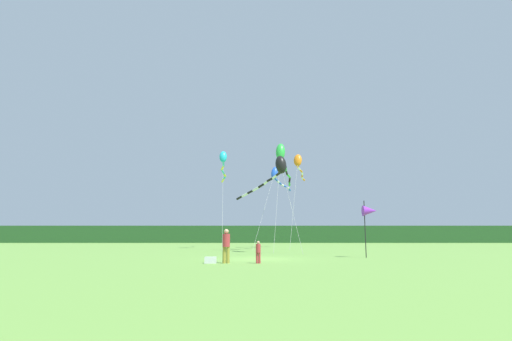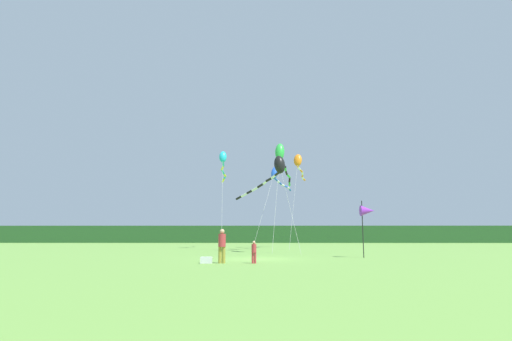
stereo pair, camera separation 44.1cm
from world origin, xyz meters
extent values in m
plane|color=#6B9E42|center=(0.00, 0.00, 0.00)|extent=(120.00, 120.00, 0.00)
cube|color=#234C23|center=(0.00, 45.00, 1.44)|extent=(108.00, 2.56, 2.89)
cylinder|color=olive|center=(-1.79, -3.66, 0.43)|extent=(0.18, 0.18, 0.85)
cylinder|color=olive|center=(-1.60, -3.66, 0.43)|extent=(0.18, 0.18, 0.85)
cylinder|color=#B23338|center=(-1.69, -3.66, 1.19)|extent=(0.39, 0.39, 0.67)
sphere|color=tan|center=(-1.69, -3.66, 1.65)|extent=(0.25, 0.25, 0.25)
cylinder|color=#B23338|center=(-0.07, -3.74, 0.28)|extent=(0.12, 0.12, 0.55)
cylinder|color=#B23338|center=(0.05, -3.74, 0.28)|extent=(0.12, 0.12, 0.55)
cylinder|color=#B23338|center=(-0.01, -3.74, 0.77)|extent=(0.25, 0.25, 0.44)
sphere|color=tan|center=(-0.01, -3.74, 1.07)|extent=(0.16, 0.16, 0.16)
cube|color=silver|center=(-2.50, -3.68, 0.17)|extent=(0.60, 0.38, 0.33)
cylinder|color=black|center=(6.99, 1.34, 1.84)|extent=(0.06, 0.06, 3.68)
cone|color=purple|center=(7.34, 1.34, 3.02)|extent=(0.90, 0.70, 0.70)
cylinder|color=#B2B2B2|center=(2.63, 6.18, 3.56)|extent=(1.46, 2.30, 7.12)
ellipsoid|color=black|center=(1.91, 7.31, 7.12)|extent=(1.39, 1.50, 1.69)
cylinder|color=black|center=(1.76, 7.65, 6.43)|extent=(0.51, 0.79, 0.35)
cylinder|color=white|center=(1.46, 8.33, 6.27)|extent=(0.49, 0.80, 0.36)
cylinder|color=black|center=(1.09, 8.97, 6.11)|extent=(0.63, 0.75, 0.36)
cylinder|color=white|center=(0.74, 9.62, 5.95)|extent=(0.45, 0.80, 0.34)
cylinder|color=black|center=(0.37, 10.24, 5.75)|extent=(0.69, 0.73, 0.44)
cylinder|color=white|center=(-0.14, 10.79, 5.51)|extent=(0.70, 0.72, 0.43)
cylinder|color=black|center=(-0.63, 11.34, 5.30)|extent=(0.66, 0.74, 0.38)
cylinder|color=white|center=(-1.13, 11.89, 5.09)|extent=(0.72, 0.70, 0.43)
cylinder|color=black|center=(-1.65, 12.42, 4.86)|extent=(0.69, 0.72, 0.41)
cylinder|color=#B2B2B2|center=(0.72, 15.86, 4.04)|extent=(2.35, 4.88, 8.10)
ellipsoid|color=blue|center=(1.89, 18.29, 8.09)|extent=(1.11, 1.29, 1.59)
cylinder|color=blue|center=(2.05, 18.58, 7.41)|extent=(0.53, 0.73, 0.37)
cylinder|color=white|center=(2.32, 19.19, 7.27)|extent=(0.42, 0.72, 0.29)
cylinder|color=blue|center=(2.58, 19.81, 7.14)|extent=(0.48, 0.73, 0.35)
cylinder|color=white|center=(2.87, 20.41, 7.02)|extent=(0.50, 0.71, 0.28)
cylinder|color=blue|center=(3.24, 20.96, 6.93)|extent=(0.59, 0.67, 0.30)
cylinder|color=white|center=(3.58, 21.53, 6.84)|extent=(0.45, 0.72, 0.28)
cylinder|color=blue|center=(3.81, 22.15, 6.71)|extent=(0.42, 0.75, 0.37)
cylinder|color=#B2B2B2|center=(3.75, 15.87, 4.73)|extent=(1.42, 4.65, 9.48)
ellipsoid|color=orange|center=(4.45, 18.18, 9.47)|extent=(1.15, 1.26, 1.56)
cylinder|color=orange|center=(4.47, 18.52, 8.86)|extent=(0.25, 0.70, 0.27)
cylinder|color=white|center=(4.64, 19.15, 8.74)|extent=(0.49, 0.74, 0.37)
cylinder|color=orange|center=(4.93, 19.75, 8.56)|extent=(0.50, 0.73, 0.38)
cylinder|color=white|center=(5.15, 20.38, 8.37)|extent=(0.34, 0.75, 0.39)
cylinder|color=orange|center=(5.23, 21.04, 8.19)|extent=(0.23, 0.72, 0.35)
cylinder|color=white|center=(5.32, 21.70, 8.04)|extent=(0.35, 0.74, 0.34)
cylinder|color=orange|center=(5.53, 22.33, 7.91)|extent=(0.48, 0.72, 0.32)
cylinder|color=#B2B2B2|center=(-3.33, 13.49, 4.71)|extent=(0.44, 4.81, 9.43)
ellipsoid|color=#1EB7CC|center=(-3.54, 15.88, 9.42)|extent=(0.85, 1.02, 1.38)
cylinder|color=#1EB7CC|center=(-3.55, 16.36, 8.78)|extent=(0.22, 1.01, 0.48)
cylinder|color=yellow|center=(-3.69, 17.29, 8.51)|extent=(0.46, 1.02, 0.45)
cylinder|color=#1EB7CC|center=(-3.74, 18.22, 8.22)|extent=(0.34, 1.03, 0.50)
cylinder|color=yellow|center=(-3.63, 19.17, 8.00)|extent=(0.31, 0.99, 0.32)
cylinder|color=#1EB7CC|center=(-3.68, 20.10, 7.88)|extent=(0.41, 1.00, 0.32)
cylinder|color=yellow|center=(-3.93, 21.02, 7.67)|extent=(0.50, 1.02, 0.49)
cylinder|color=#B2B2B2|center=(1.73, 9.87, 4.57)|extent=(0.92, 4.30, 9.14)
ellipsoid|color=green|center=(2.18, 12.00, 9.13)|extent=(1.10, 1.37, 1.88)
cylinder|color=green|center=(2.34, 12.47, 8.27)|extent=(0.54, 1.06, 0.52)
cylinder|color=black|center=(2.66, 13.41, 8.05)|extent=(0.50, 1.03, 0.31)
cylinder|color=green|center=(2.85, 14.38, 7.91)|extent=(0.28, 1.04, 0.38)
cylinder|color=black|center=(2.98, 15.37, 7.70)|extent=(0.40, 1.06, 0.44)
cylinder|color=green|center=(3.26, 16.32, 7.48)|extent=(0.57, 1.03, 0.38)
cylinder|color=black|center=(3.45, 17.27, 7.22)|extent=(0.22, 1.06, 0.53)
cylinder|color=green|center=(3.51, 18.27, 6.91)|extent=(0.30, 1.06, 0.47)
camera|label=1|loc=(-0.13, -25.23, 1.53)|focal=28.34mm
camera|label=2|loc=(0.32, -25.23, 1.53)|focal=28.34mm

